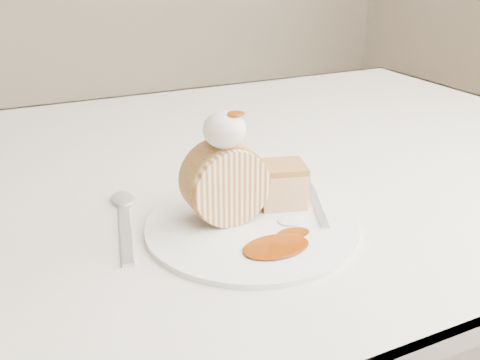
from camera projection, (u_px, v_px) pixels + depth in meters
name	position (u px, v px, depth m)	size (l,w,h in m)	color
table	(204.00, 217.00, 0.84)	(1.40, 0.90, 0.75)	beige
plate	(252.00, 226.00, 0.62)	(0.24, 0.24, 0.01)	white
roulade_slice	(225.00, 183.00, 0.61)	(0.09, 0.09, 0.05)	#FFECB1
cake_chunk	(282.00, 187.00, 0.65)	(0.05, 0.05, 0.05)	#AD8341
whipped_cream	(224.00, 130.00, 0.58)	(0.05, 0.05, 0.04)	silver
caramel_drizzle	(235.00, 109.00, 0.57)	(0.02, 0.02, 0.01)	#6D2804
caramel_pool	(276.00, 246.00, 0.56)	(0.08, 0.05, 0.00)	#6D2804
fork	(318.00, 207.00, 0.65)	(0.02, 0.15, 0.00)	silver
spoon	(126.00, 234.00, 0.60)	(0.03, 0.17, 0.00)	silver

